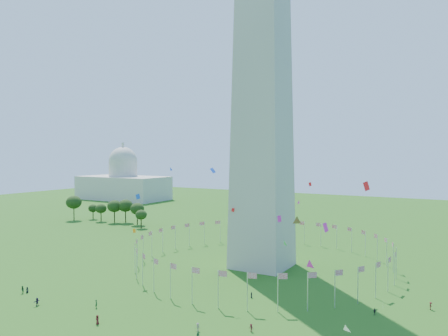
# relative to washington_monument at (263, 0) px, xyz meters

# --- Properties ---
(ground) EXTENTS (600.00, 600.00, 0.00)m
(ground) POSITION_rel_washington_monument_xyz_m (0.00, -50.00, -84.50)
(ground) COLOR #1F5213
(ground) RESTS_ON ground
(washington_monument) EXTENTS (16.80, 16.80, 169.00)m
(washington_monument) POSITION_rel_washington_monument_xyz_m (0.00, 0.00, 0.00)
(washington_monument) COLOR beige
(washington_monument) RESTS_ON ground
(flag_ring) EXTENTS (80.24, 80.24, 9.00)m
(flag_ring) POSITION_rel_washington_monument_xyz_m (-0.00, 0.00, -80.00)
(flag_ring) COLOR silver
(flag_ring) RESTS_ON ground
(capitol_building) EXTENTS (70.00, 35.00, 46.00)m
(capitol_building) POSITION_rel_washington_monument_xyz_m (-180.00, 130.00, -61.50)
(capitol_building) COLOR beige
(capitol_building) RESTS_ON ground
(crowd) EXTENTS (93.80, 72.88, 1.99)m
(crowd) POSITION_rel_washington_monument_xyz_m (9.54, -52.42, -83.64)
(crowd) COLOR #1F2948
(crowd) RESTS_ON ground
(kites_aloft) EXTENTS (103.92, 62.54, 28.46)m
(kites_aloft) POSITION_rel_washington_monument_xyz_m (10.04, -24.58, -66.36)
(kites_aloft) COLOR green
(kites_aloft) RESTS_ON ground
(tree_line_west) EXTENTS (55.34, 15.40, 12.96)m
(tree_line_west) POSITION_rel_washington_monument_xyz_m (-107.21, 40.78, -78.88)
(tree_line_west) COLOR #284818
(tree_line_west) RESTS_ON ground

